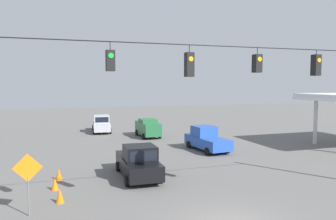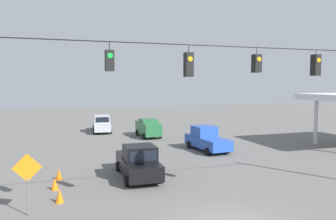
{
  "view_description": "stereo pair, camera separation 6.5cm",
  "coord_description": "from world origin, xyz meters",
  "px_view_note": "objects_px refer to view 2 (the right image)",
  "views": [
    {
      "loc": [
        6.66,
        11.54,
        5.95
      ],
      "look_at": [
        -0.91,
        -11.2,
        4.0
      ],
      "focal_mm": 35.0,
      "sensor_mm": 36.0,
      "label": 1
    },
    {
      "loc": [
        6.6,
        11.56,
        5.95
      ],
      "look_at": [
        -0.91,
        -11.2,
        4.0
      ],
      "focal_mm": 35.0,
      "sensor_mm": 36.0,
      "label": 2
    }
  ],
  "objects_px": {
    "overhead_signal_span": "(225,101)",
    "pickup_truck_black_withflow_mid": "(138,162)",
    "sedan_green_oncoming_deep": "(148,128)",
    "pickup_truck_blue_oncoming_far": "(207,139)",
    "pickup_truck_silver_withflow_deep": "(102,124)",
    "work_zone_sign": "(27,172)",
    "traffic_cone_third": "(59,174)",
    "traffic_cone_nearest": "(59,196)",
    "traffic_cone_second": "(55,184)"
  },
  "relations": [
    {
      "from": "overhead_signal_span",
      "to": "pickup_truck_black_withflow_mid",
      "type": "height_order",
      "value": "overhead_signal_span"
    },
    {
      "from": "sedan_green_oncoming_deep",
      "to": "pickup_truck_blue_oncoming_far",
      "type": "height_order",
      "value": "pickup_truck_blue_oncoming_far"
    },
    {
      "from": "pickup_truck_blue_oncoming_far",
      "to": "pickup_truck_silver_withflow_deep",
      "type": "height_order",
      "value": "same"
    },
    {
      "from": "pickup_truck_blue_oncoming_far",
      "to": "pickup_truck_black_withflow_mid",
      "type": "distance_m",
      "value": 9.98
    },
    {
      "from": "pickup_truck_silver_withflow_deep",
      "to": "work_zone_sign",
      "type": "relative_size",
      "value": 1.97
    },
    {
      "from": "overhead_signal_span",
      "to": "pickup_truck_black_withflow_mid",
      "type": "bearing_deg",
      "value": -74.37
    },
    {
      "from": "work_zone_sign",
      "to": "traffic_cone_third",
      "type": "bearing_deg",
      "value": -103.32
    },
    {
      "from": "sedan_green_oncoming_deep",
      "to": "pickup_truck_blue_oncoming_far",
      "type": "bearing_deg",
      "value": 109.45
    },
    {
      "from": "traffic_cone_third",
      "to": "work_zone_sign",
      "type": "distance_m",
      "value": 5.8
    },
    {
      "from": "pickup_truck_black_withflow_mid",
      "to": "pickup_truck_silver_withflow_deep",
      "type": "bearing_deg",
      "value": -90.49
    },
    {
      "from": "overhead_signal_span",
      "to": "pickup_truck_blue_oncoming_far",
      "type": "relative_size",
      "value": 4.47
    },
    {
      "from": "sedan_green_oncoming_deep",
      "to": "pickup_truck_silver_withflow_deep",
      "type": "height_order",
      "value": "pickup_truck_silver_withflow_deep"
    },
    {
      "from": "pickup_truck_blue_oncoming_far",
      "to": "traffic_cone_third",
      "type": "height_order",
      "value": "pickup_truck_blue_oncoming_far"
    },
    {
      "from": "pickup_truck_black_withflow_mid",
      "to": "traffic_cone_nearest",
      "type": "distance_m",
      "value": 5.7
    },
    {
      "from": "traffic_cone_third",
      "to": "work_zone_sign",
      "type": "xyz_separation_m",
      "value": [
        1.28,
        5.41,
        1.64
      ]
    },
    {
      "from": "sedan_green_oncoming_deep",
      "to": "pickup_truck_black_withflow_mid",
      "type": "bearing_deg",
      "value": 72.9
    },
    {
      "from": "pickup_truck_blue_oncoming_far",
      "to": "overhead_signal_span",
      "type": "bearing_deg",
      "value": 67.8
    },
    {
      "from": "pickup_truck_black_withflow_mid",
      "to": "sedan_green_oncoming_deep",
      "type": "bearing_deg",
      "value": -107.1
    },
    {
      "from": "overhead_signal_span",
      "to": "sedan_green_oncoming_deep",
      "type": "height_order",
      "value": "overhead_signal_span"
    },
    {
      "from": "sedan_green_oncoming_deep",
      "to": "work_zone_sign",
      "type": "xyz_separation_m",
      "value": [
        10.7,
        19.41,
        0.94
      ]
    },
    {
      "from": "overhead_signal_span",
      "to": "traffic_cone_third",
      "type": "bearing_deg",
      "value": -51.0
    },
    {
      "from": "overhead_signal_span",
      "to": "sedan_green_oncoming_deep",
      "type": "distance_m",
      "value": 23.0
    },
    {
      "from": "sedan_green_oncoming_deep",
      "to": "pickup_truck_black_withflow_mid",
      "type": "distance_m",
      "value": 15.74
    },
    {
      "from": "overhead_signal_span",
      "to": "traffic_cone_second",
      "type": "height_order",
      "value": "overhead_signal_span"
    },
    {
      "from": "traffic_cone_nearest",
      "to": "work_zone_sign",
      "type": "bearing_deg",
      "value": 43.78
    },
    {
      "from": "traffic_cone_third",
      "to": "pickup_truck_black_withflow_mid",
      "type": "bearing_deg",
      "value": 167.69
    },
    {
      "from": "overhead_signal_span",
      "to": "work_zone_sign",
      "type": "xyz_separation_m",
      "value": [
        8.15,
        -3.07,
        -3.2
      ]
    },
    {
      "from": "work_zone_sign",
      "to": "traffic_cone_nearest",
      "type": "bearing_deg",
      "value": -136.22
    },
    {
      "from": "pickup_truck_silver_withflow_deep",
      "to": "work_zone_sign",
      "type": "distance_m",
      "value": 25.55
    },
    {
      "from": "pickup_truck_silver_withflow_deep",
      "to": "pickup_truck_black_withflow_mid",
      "type": "relative_size",
      "value": 1.04
    },
    {
      "from": "sedan_green_oncoming_deep",
      "to": "pickup_truck_silver_withflow_deep",
      "type": "relative_size",
      "value": 0.81
    },
    {
      "from": "pickup_truck_silver_withflow_deep",
      "to": "traffic_cone_second",
      "type": "xyz_separation_m",
      "value": [
        5.18,
        21.33,
        -0.63
      ]
    },
    {
      "from": "pickup_truck_silver_withflow_deep",
      "to": "work_zone_sign",
      "type": "xyz_separation_m",
      "value": [
        6.24,
        24.75,
        1.01
      ]
    },
    {
      "from": "sedan_green_oncoming_deep",
      "to": "work_zone_sign",
      "type": "height_order",
      "value": "work_zone_sign"
    },
    {
      "from": "pickup_truck_black_withflow_mid",
      "to": "work_zone_sign",
      "type": "bearing_deg",
      "value": 35.72
    },
    {
      "from": "pickup_truck_silver_withflow_deep",
      "to": "traffic_cone_nearest",
      "type": "bearing_deg",
      "value": 78.17
    },
    {
      "from": "sedan_green_oncoming_deep",
      "to": "traffic_cone_nearest",
      "type": "distance_m",
      "value": 20.43
    },
    {
      "from": "traffic_cone_third",
      "to": "overhead_signal_span",
      "type": "bearing_deg",
      "value": 129.0
    },
    {
      "from": "sedan_green_oncoming_deep",
      "to": "traffic_cone_second",
      "type": "height_order",
      "value": "sedan_green_oncoming_deep"
    },
    {
      "from": "pickup_truck_silver_withflow_deep",
      "to": "traffic_cone_third",
      "type": "height_order",
      "value": "pickup_truck_silver_withflow_deep"
    },
    {
      "from": "pickup_truck_blue_oncoming_far",
      "to": "traffic_cone_third",
      "type": "xyz_separation_m",
      "value": [
        12.49,
        5.29,
        -0.63
      ]
    },
    {
      "from": "traffic_cone_nearest",
      "to": "overhead_signal_span",
      "type": "bearing_deg",
      "value": 147.55
    },
    {
      "from": "traffic_cone_nearest",
      "to": "sedan_green_oncoming_deep",
      "type": "bearing_deg",
      "value": -117.33
    },
    {
      "from": "pickup_truck_silver_withflow_deep",
      "to": "traffic_cone_third",
      "type": "relative_size",
      "value": 8.1
    },
    {
      "from": "pickup_truck_silver_withflow_deep",
      "to": "pickup_truck_black_withflow_mid",
      "type": "height_order",
      "value": "same"
    },
    {
      "from": "pickup_truck_blue_oncoming_far",
      "to": "pickup_truck_black_withflow_mid",
      "type": "bearing_deg",
      "value": 39.45
    },
    {
      "from": "overhead_signal_span",
      "to": "pickup_truck_blue_oncoming_far",
      "type": "xyz_separation_m",
      "value": [
        -5.62,
        -13.78,
        -4.21
      ]
    },
    {
      "from": "traffic_cone_nearest",
      "to": "traffic_cone_second",
      "type": "bearing_deg",
      "value": -83.16
    },
    {
      "from": "traffic_cone_nearest",
      "to": "traffic_cone_second",
      "type": "distance_m",
      "value": 2.18
    },
    {
      "from": "traffic_cone_nearest",
      "to": "traffic_cone_second",
      "type": "relative_size",
      "value": 1.0
    }
  ]
}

